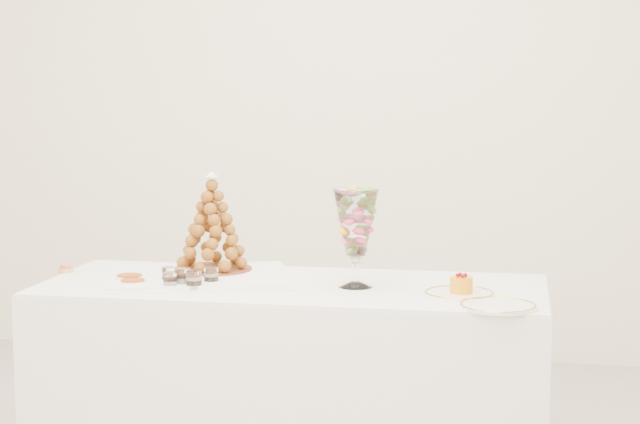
# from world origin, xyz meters

# --- Properties ---
(buffet_table) EXTENTS (1.79, 0.74, 0.67)m
(buffet_table) POSITION_xyz_m (0.00, 0.37, 0.34)
(buffet_table) COLOR white
(buffet_table) RESTS_ON ground
(lace_tray) EXTENTS (0.74, 0.63, 0.02)m
(lace_tray) POSITION_xyz_m (-0.35, 0.40, 0.68)
(lace_tray) COLOR white
(lace_tray) RESTS_ON buffet_table
(macaron_vase) EXTENTS (0.15, 0.15, 0.34)m
(macaron_vase) POSITION_xyz_m (0.23, 0.35, 0.89)
(macaron_vase) COLOR white
(macaron_vase) RESTS_ON buffet_table
(cake_plate) EXTENTS (0.24, 0.24, 0.01)m
(cake_plate) POSITION_xyz_m (0.59, 0.26, 0.68)
(cake_plate) COLOR white
(cake_plate) RESTS_ON buffet_table
(spare_plate) EXTENTS (0.25, 0.25, 0.01)m
(spare_plate) POSITION_xyz_m (0.72, 0.09, 0.68)
(spare_plate) COLOR white
(spare_plate) RESTS_ON buffet_table
(pink_tart) EXTENTS (0.06, 0.06, 0.04)m
(pink_tart) POSITION_xyz_m (-0.87, 0.46, 0.69)
(pink_tart) COLOR tan
(pink_tart) RESTS_ON buffet_table
(verrine_a) EXTENTS (0.06, 0.06, 0.06)m
(verrine_a) POSITION_xyz_m (-0.42, 0.29, 0.70)
(verrine_a) COLOR white
(verrine_a) RESTS_ON buffet_table
(verrine_b) EXTENTS (0.06, 0.06, 0.07)m
(verrine_b) POSITION_xyz_m (-0.35, 0.23, 0.71)
(verrine_b) COLOR white
(verrine_b) RESTS_ON buffet_table
(verrine_c) EXTENTS (0.06, 0.06, 0.07)m
(verrine_c) POSITION_xyz_m (-0.26, 0.27, 0.71)
(verrine_c) COLOR white
(verrine_c) RESTS_ON buffet_table
(verrine_d) EXTENTS (0.06, 0.06, 0.06)m
(verrine_d) POSITION_xyz_m (-0.38, 0.18, 0.71)
(verrine_d) COLOR white
(verrine_d) RESTS_ON buffet_table
(verrine_e) EXTENTS (0.07, 0.07, 0.07)m
(verrine_e) POSITION_xyz_m (-0.30, 0.19, 0.71)
(verrine_e) COLOR white
(verrine_e) RESTS_ON buffet_table
(ramekin_back) EXTENTS (0.10, 0.10, 0.03)m
(ramekin_back) POSITION_xyz_m (-0.56, 0.27, 0.69)
(ramekin_back) COLOR white
(ramekin_back) RESTS_ON buffet_table
(ramekin_front) EXTENTS (0.09, 0.09, 0.03)m
(ramekin_front) POSITION_xyz_m (-0.52, 0.19, 0.69)
(ramekin_front) COLOR white
(ramekin_front) RESTS_ON buffet_table
(croquembouche) EXTENTS (0.29, 0.29, 0.36)m
(croquembouche) POSITION_xyz_m (-0.32, 0.49, 0.87)
(croquembouche) COLOR brown
(croquembouche) RESTS_ON lace_tray
(mousse_cake) EXTENTS (0.08, 0.08, 0.07)m
(mousse_cake) POSITION_xyz_m (0.60, 0.26, 0.71)
(mousse_cake) COLOR orange
(mousse_cake) RESTS_ON cake_plate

